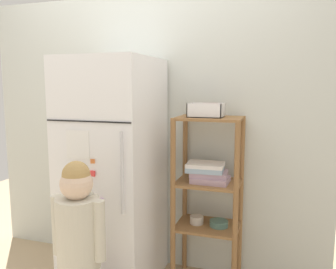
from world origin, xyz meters
TOP-DOWN VIEW (x-y plane):
  - kitchen_wall_back at (0.00, 0.38)m, footprint 2.78×0.03m
  - refrigerator at (-0.12, 0.02)m, footprint 0.59×0.70m
  - child_standing at (-0.05, -0.56)m, footprint 0.33×0.25m
  - pantry_shelf_unit at (0.53, 0.18)m, footprint 0.46×0.35m
  - fruit_bin at (0.52, 0.17)m, footprint 0.23×0.17m

SIDE VIEW (x-z plane):
  - child_standing at x=-0.05m, z-range 0.11..1.14m
  - pantry_shelf_unit at x=0.53m, z-range 0.13..1.35m
  - refrigerator at x=-0.12m, z-range 0.00..1.62m
  - kitchen_wall_back at x=0.00m, z-range 0.00..2.12m
  - fruit_bin at x=0.52m, z-range 1.21..1.31m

